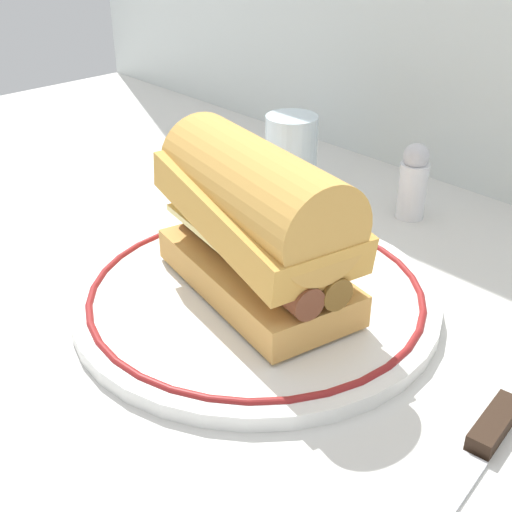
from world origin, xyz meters
TOP-DOWN VIEW (x-y plane):
  - ground_plane at (0.00, 0.00)m, footprint 1.50×1.50m
  - plate at (-0.03, -0.01)m, footprint 0.30×0.30m
  - sausage_sandwich at (-0.03, -0.01)m, footprint 0.19×0.12m
  - drinking_glass at (-0.17, 0.17)m, footprint 0.06×0.06m
  - salt_shaker at (-0.04, 0.22)m, footprint 0.03×0.03m
  - butter_knife at (0.19, -0.03)m, footprint 0.04×0.15m

SIDE VIEW (x-z plane):
  - ground_plane at x=0.00m, z-range 0.00..0.00m
  - butter_knife at x=0.19m, z-range 0.00..0.01m
  - plate at x=-0.03m, z-range 0.00..0.02m
  - drinking_glass at x=-0.17m, z-range -0.01..0.08m
  - salt_shaker at x=-0.04m, z-range 0.00..0.08m
  - sausage_sandwich at x=-0.03m, z-range 0.02..0.14m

